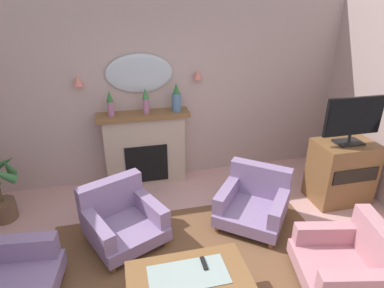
{
  "coord_description": "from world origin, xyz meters",
  "views": [
    {
      "loc": [
        -0.67,
        -2.26,
        2.71
      ],
      "look_at": [
        0.17,
        1.26,
        1.06
      ],
      "focal_mm": 30.25,
      "sensor_mm": 36.0,
      "label": 1
    }
  ],
  "objects": [
    {
      "name": "tv_flatscreen",
      "position": [
        2.32,
        1.13,
        1.25
      ],
      "size": [
        0.84,
        0.24,
        0.65
      ],
      "color": "black",
      "rests_on": "tv_cabinet"
    },
    {
      "name": "mantel_vase_right",
      "position": [
        -0.77,
        2.26,
        1.35
      ],
      "size": [
        0.1,
        0.1,
        0.37
      ],
      "color": "#9E6084",
      "rests_on": "fireplace"
    },
    {
      "name": "fireplace",
      "position": [
        -0.32,
        2.29,
        0.57
      ],
      "size": [
        1.36,
        0.36,
        1.16
      ],
      "color": "tan",
      "rests_on": "ground"
    },
    {
      "name": "mantel_vase_left",
      "position": [
        -0.27,
        2.26,
        1.36
      ],
      "size": [
        0.1,
        0.1,
        0.38
      ],
      "color": "#9E6084",
      "rests_on": "fireplace"
    },
    {
      "name": "wall_mirror",
      "position": [
        -0.32,
        2.43,
        1.71
      ],
      "size": [
        0.96,
        0.06,
        0.56
      ],
      "primitive_type": "ellipsoid",
      "color": "#B2BCC6"
    },
    {
      "name": "wall_back",
      "position": [
        0.0,
        2.51,
        1.39
      ],
      "size": [
        6.75,
        0.1,
        2.78
      ],
      "primitive_type": "cube",
      "color": "#B29993",
      "rests_on": "ground"
    },
    {
      "name": "armchair_by_coffee_table",
      "position": [
        -0.76,
        1.0,
        0.31
      ],
      "size": [
        1.07,
        1.08,
        0.71
      ],
      "color": "gray",
      "rests_on": "ground"
    },
    {
      "name": "tv_remote",
      "position": [
        -0.03,
        -0.08,
        0.45
      ],
      "size": [
        0.04,
        0.16,
        0.02
      ],
      "primitive_type": "cube",
      "color": "black",
      "rests_on": "coffee_table"
    },
    {
      "name": "patterned_rug",
      "position": [
        0.0,
        0.2,
        0.01
      ],
      "size": [
        3.2,
        2.4,
        0.01
      ],
      "primitive_type": "cube",
      "color": "brown",
      "rests_on": "ground"
    },
    {
      "name": "armchair_in_corner",
      "position": [
        0.93,
        0.97,
        0.31
      ],
      "size": [
        1.14,
        1.14,
        0.71
      ],
      "color": "gray",
      "rests_on": "ground"
    },
    {
      "name": "mantel_vase_centre",
      "position": [
        0.18,
        2.26,
        1.34
      ],
      "size": [
        0.14,
        0.14,
        0.43
      ],
      "color": "#4C7093",
      "rests_on": "fireplace"
    },
    {
      "name": "wall_sconce_right",
      "position": [
        0.53,
        2.38,
        1.66
      ],
      "size": [
        0.14,
        0.14,
        0.14
      ],
      "primitive_type": "cone",
      "color": "#D17066"
    },
    {
      "name": "coffee_table",
      "position": [
        -0.2,
        -0.16,
        0.38
      ],
      "size": [
        1.1,
        0.6,
        0.45
      ],
      "color": "brown",
      "rests_on": "ground"
    },
    {
      "name": "tv_cabinet",
      "position": [
        2.32,
        1.15,
        0.45
      ],
      "size": [
        0.8,
        0.57,
        0.9
      ],
      "color": "brown",
      "rests_on": "ground"
    },
    {
      "name": "wall_sconce_left",
      "position": [
        -1.17,
        2.38,
        1.66
      ],
      "size": [
        0.14,
        0.14,
        0.14
      ],
      "primitive_type": "cone",
      "color": "#D17066"
    },
    {
      "name": "armchair_beside_couch",
      "position": [
        1.44,
        -0.24,
        0.31
      ],
      "size": [
        0.97,
        0.96,
        0.71
      ],
      "color": "#B77A84",
      "rests_on": "ground"
    }
  ]
}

